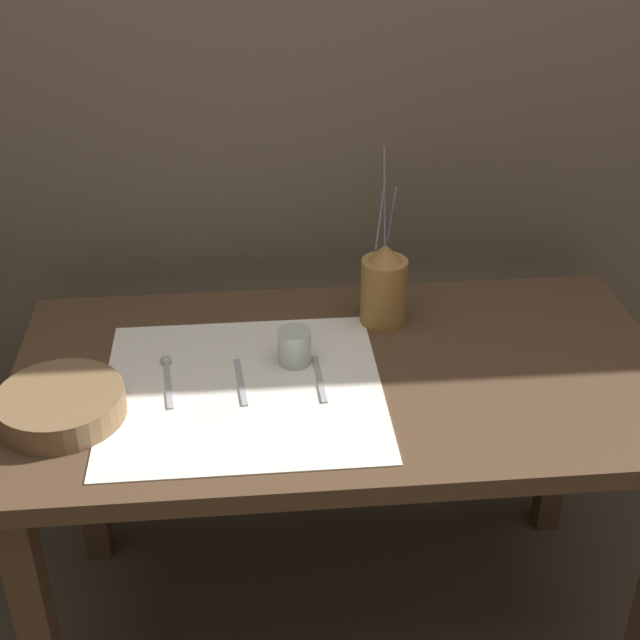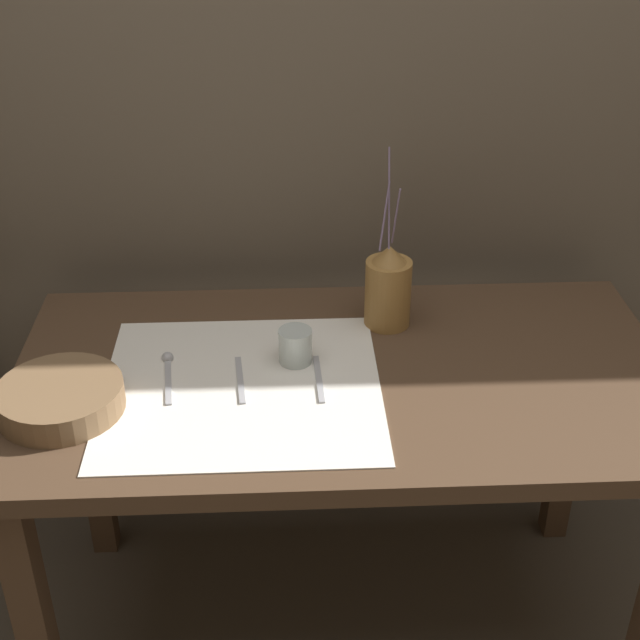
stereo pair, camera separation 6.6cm
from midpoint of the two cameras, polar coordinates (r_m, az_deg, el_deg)
ground_plane at (r=2.27m, az=2.10°, el=-18.86°), size 12.00×12.00×0.00m
stone_wall_back at (r=2.02m, az=1.68°, el=15.39°), size 7.00×0.06×2.40m
wooden_table at (r=1.84m, az=2.47°, el=-5.82°), size 1.32×0.71×0.73m
linen_cloth at (r=1.74m, az=-3.93°, el=-4.34°), size 0.54×0.51×0.00m
pitcher_with_flowers at (r=1.91m, az=5.37°, el=2.04°), size 0.10×0.10×0.39m
wooden_bowl at (r=1.72m, az=-15.21°, el=-4.88°), size 0.23×0.23×0.05m
glass_tumbler_near at (r=1.79m, az=-0.53°, el=-1.68°), size 0.07×0.07×0.07m
spoon_outer at (r=1.81m, az=-8.69°, el=-2.93°), size 0.04×0.17×0.02m
fork_outer at (r=1.75m, az=-4.05°, el=-3.85°), size 0.03×0.16×0.00m
knife_center at (r=1.75m, az=1.01°, el=-3.79°), size 0.02×0.16×0.00m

